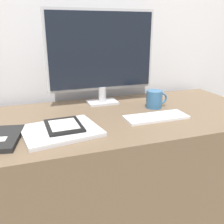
{
  "coord_description": "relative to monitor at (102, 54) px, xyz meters",
  "views": [
    {
      "loc": [
        -0.36,
        -0.92,
        1.13
      ],
      "look_at": [
        -0.03,
        0.04,
        0.79
      ],
      "focal_mm": 40.0,
      "sensor_mm": 36.0,
      "label": 1
    }
  ],
  "objects": [
    {
      "name": "wall_back",
      "position": [
        -0.03,
        0.2,
        0.2
      ],
      "size": [
        3.6,
        0.05,
        2.4
      ],
      "color": "silver",
      "rests_on": "ground_plane"
    },
    {
      "name": "monitor",
      "position": [
        0.0,
        0.0,
        0.0
      ],
      "size": [
        0.59,
        0.11,
        0.5
      ],
      "color": "#B7B7BC",
      "rests_on": "desk"
    },
    {
      "name": "keyboard",
      "position": [
        0.17,
        -0.32,
        -0.27
      ],
      "size": [
        0.3,
        0.11,
        0.01
      ],
      "color": "silver",
      "rests_on": "desk"
    },
    {
      "name": "laptop",
      "position": [
        -0.28,
        -0.35,
        -0.27
      ],
      "size": [
        0.33,
        0.29,
        0.02
      ],
      "color": "#BCBCC1",
      "rests_on": "desk"
    },
    {
      "name": "desk",
      "position": [
        -0.03,
        -0.22,
        -0.64
      ],
      "size": [
        1.56,
        0.68,
        0.73
      ],
      "color": "brown",
      "rests_on": "ground_plane"
    },
    {
      "name": "coffee_mug",
      "position": [
        0.24,
        -0.17,
        -0.23
      ],
      "size": [
        0.12,
        0.08,
        0.09
      ],
      "color": "#336089",
      "rests_on": "desk"
    },
    {
      "name": "ereader",
      "position": [
        -0.27,
        -0.33,
        -0.25
      ],
      "size": [
        0.15,
        0.19,
        0.01
      ],
      "color": "black",
      "rests_on": "laptop"
    }
  ]
}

